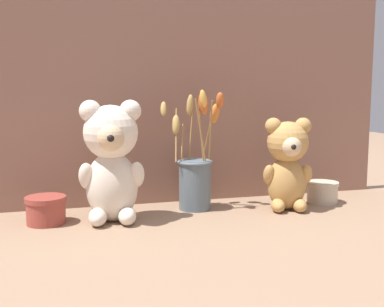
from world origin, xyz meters
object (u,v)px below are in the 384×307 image
object	(u,v)px
flower_vase	(196,173)
decorative_tin_short	(322,192)
teddy_bear_large	(111,159)
teddy_bear_medium	(288,162)
decorative_tin_tall	(46,210)

from	to	relation	value
flower_vase	decorative_tin_short	size ratio (longest dim) A/B	3.56
teddy_bear_large	decorative_tin_short	distance (m)	0.63
teddy_bear_medium	teddy_bear_large	bearing A→B (deg)	179.19
flower_vase	decorative_tin_tall	size ratio (longest dim) A/B	3.30
flower_vase	teddy_bear_large	bearing A→B (deg)	-164.23
teddy_bear_large	teddy_bear_medium	world-z (taller)	teddy_bear_large
flower_vase	decorative_tin_short	distance (m)	0.39
flower_vase	decorative_tin_tall	distance (m)	0.40
teddy_bear_large	flower_vase	bearing A→B (deg)	15.77
decorative_tin_short	decorative_tin_tall	bearing A→B (deg)	-178.98
teddy_bear_large	decorative_tin_tall	size ratio (longest dim) A/B	3.05
flower_vase	decorative_tin_tall	world-z (taller)	flower_vase
teddy_bear_large	flower_vase	xyz separation A→B (m)	(0.24, 0.07, -0.06)
flower_vase	decorative_tin_short	xyz separation A→B (m)	(0.38, -0.03, -0.07)
decorative_tin_tall	teddy_bear_medium	bearing A→B (deg)	-2.91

